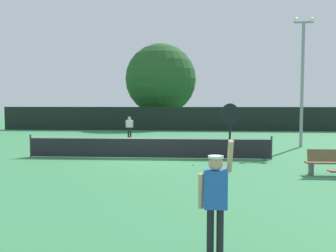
{
  "coord_description": "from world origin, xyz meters",
  "views": [
    {
      "loc": [
        2.08,
        -16.41,
        2.6
      ],
      "look_at": [
        0.74,
        2.82,
        1.33
      ],
      "focal_mm": 37.89,
      "sensor_mm": 36.0,
      "label": 1
    }
  ],
  "objects": [
    {
      "name": "large_tree",
      "position": [
        -1.34,
        21.47,
        5.09
      ],
      "size": [
        7.52,
        7.52,
        8.85
      ],
      "color": "brown",
      "rests_on": "ground"
    },
    {
      "name": "parked_car_near",
      "position": [
        1.52,
        23.96,
        0.78
      ],
      "size": [
        2.02,
        4.25,
        1.69
      ],
      "rotation": [
        0.0,
        0.0,
        -0.03
      ],
      "color": "#B7B7BC",
      "rests_on": "ground"
    },
    {
      "name": "spare_racket",
      "position": [
        7.35,
        -2.66,
        0.02
      ],
      "size": [
        0.28,
        0.52,
        0.04
      ],
      "color": "black",
      "rests_on": "ground"
    },
    {
      "name": "tennis_net",
      "position": [
        0.0,
        0.0,
        0.51
      ],
      "size": [
        11.46,
        0.08,
        1.07
      ],
      "color": "#232328",
      "rests_on": "ground"
    },
    {
      "name": "perimeter_fence",
      "position": [
        0.0,
        16.66,
        1.1
      ],
      "size": [
        32.15,
        0.12,
        2.2
      ],
      "primitive_type": "cube",
      "color": "black",
      "rests_on": "ground"
    },
    {
      "name": "light_pole",
      "position": [
        8.43,
        4.79,
        4.3
      ],
      "size": [
        1.18,
        0.28,
        7.49
      ],
      "color": "gray",
      "rests_on": "ground"
    },
    {
      "name": "courtside_bench",
      "position": [
        7.05,
        -3.51,
        0.48
      ],
      "size": [
        1.8,
        0.44,
        0.95
      ],
      "color": "brown",
      "rests_on": "ground"
    },
    {
      "name": "player_serving",
      "position": [
        2.47,
        -10.63,
        1.15
      ],
      "size": [
        0.68,
        0.4,
        2.59
      ],
      "color": "blue",
      "rests_on": "ground"
    },
    {
      "name": "ground_plane",
      "position": [
        0.0,
        0.0,
        0.0
      ],
      "size": [
        120.0,
        120.0,
        0.0
      ],
      "primitive_type": "plane",
      "color": "#387F4C"
    },
    {
      "name": "parked_car_mid",
      "position": [
        10.36,
        23.55,
        0.78
      ],
      "size": [
        2.51,
        4.44,
        1.69
      ],
      "rotation": [
        0.0,
        0.0,
        -0.15
      ],
      "color": "navy",
      "rests_on": "ground"
    },
    {
      "name": "player_receiving",
      "position": [
        -2.61,
        9.56,
        0.94
      ],
      "size": [
        0.57,
        0.23,
        1.55
      ],
      "rotation": [
        0.0,
        0.0,
        3.14
      ],
      "color": "white",
      "rests_on": "ground"
    },
    {
      "name": "tennis_ball",
      "position": [
        2.12,
        -1.85,
        0.03
      ],
      "size": [
        0.07,
        0.07,
        0.07
      ],
      "primitive_type": "sphere",
      "color": "#CCE033",
      "rests_on": "ground"
    }
  ]
}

